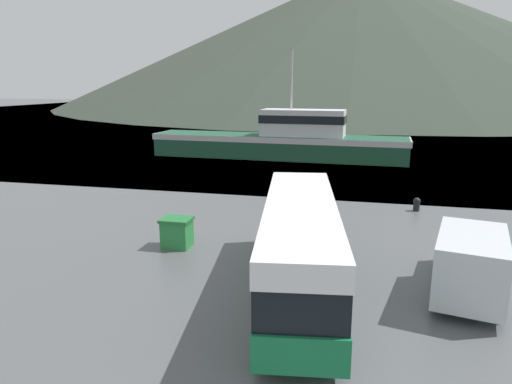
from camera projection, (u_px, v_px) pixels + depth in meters
The scene contains 7 objects.
water_surface at pixel (360, 108), 143.54m from camera, with size 240.00×240.00×0.00m, color slate.
hill_backdrop at pixel (360, 38), 160.37m from camera, with size 204.78×204.78×46.27m, color #333D33.
tour_bus at pixel (300, 243), 16.30m from camera, with size 4.01×11.47×3.40m.
delivery_van at pixel (470, 261), 16.27m from camera, with size 3.38×6.14×2.44m.
fishing_boat at pixel (283, 140), 46.79m from camera, with size 26.30×5.77×10.71m.
storage_bin at pixel (177, 232), 21.28m from camera, with size 1.39×1.17×1.40m.
mooring_bollard at pixel (417, 204), 27.39m from camera, with size 0.43×0.43×0.82m.
Camera 1 is at (1.20, -6.14, 7.46)m, focal length 32.00 mm.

